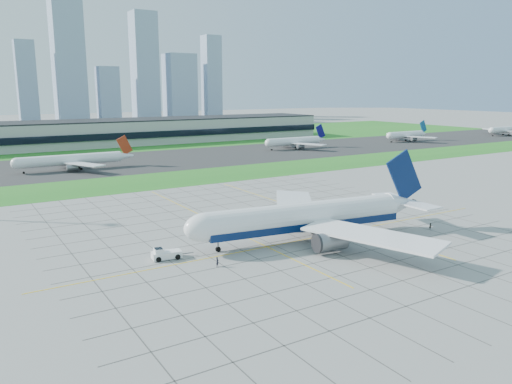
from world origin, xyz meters
TOP-DOWN VIEW (x-y plane):
  - ground at (0.00, 0.00)m, footprint 1400.00×1400.00m
  - grass_median at (0.00, 90.00)m, footprint 700.00×35.00m
  - asphalt_taxiway at (0.00, 145.00)m, footprint 700.00×75.00m
  - grass_far at (0.00, 255.00)m, footprint 700.00×145.00m
  - apron_markings at (0.43, 11.09)m, footprint 120.00×130.00m
  - terminal at (40.00, 229.87)m, footprint 260.00×43.00m
  - city_skyline at (-8.71, 520.00)m, footprint 523.00×32.40m
  - airliner at (0.80, -2.34)m, footprint 62.79×63.23m
  - pushback_tug at (-32.30, 2.26)m, footprint 8.90×3.76m
  - crew_near at (-25.26, -7.53)m, footprint 0.85×0.81m
  - crew_far at (32.62, -11.76)m, footprint 0.88×0.72m
  - distant_jet_1 at (-22.29, 134.77)m, footprint 49.33×42.66m
  - distant_jet_2 at (107.86, 148.29)m, footprint 41.53×42.66m
  - distant_jet_3 at (198.73, 143.85)m, footprint 36.04×42.66m
  - distant_jet_4 at (298.91, 135.57)m, footprint 37.43×42.66m

SIDE VIEW (x-z plane):
  - ground at x=0.00m, z-range 0.00..0.00m
  - apron_markings at x=0.43m, z-range 0.00..0.03m
  - grass_median at x=0.00m, z-range 0.00..0.04m
  - grass_far at x=0.00m, z-range 0.00..0.04m
  - asphalt_taxiway at x=0.00m, z-range 0.01..0.05m
  - crew_far at x=32.62m, z-range 0.00..1.66m
  - crew_near at x=-25.26m, z-range 0.00..1.96m
  - pushback_tug at x=-32.30m, z-range -0.14..2.31m
  - distant_jet_3 at x=198.73m, z-range -2.55..11.52m
  - distant_jet_4 at x=298.91m, z-range -2.55..11.52m
  - distant_jet_2 at x=107.86m, z-range -2.55..11.52m
  - distant_jet_1 at x=-22.29m, z-range -2.55..11.53m
  - airliner at x=0.80m, z-range -4.49..15.33m
  - terminal at x=40.00m, z-range -0.01..15.79m
  - city_skyline at x=-8.71m, z-range -20.91..139.09m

